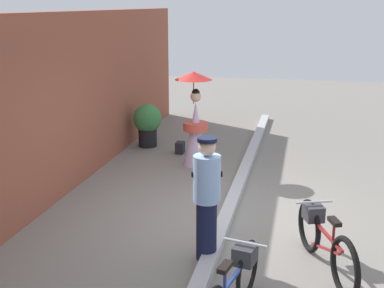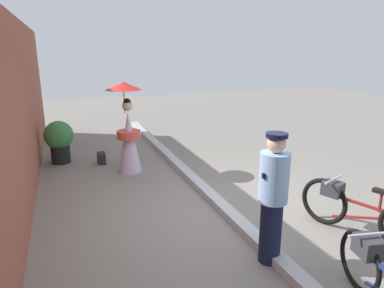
{
  "view_description": "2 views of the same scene",
  "coord_description": "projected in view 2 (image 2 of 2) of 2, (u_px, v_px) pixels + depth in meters",
  "views": [
    {
      "loc": [
        -7.18,
        -1.05,
        3.14
      ],
      "look_at": [
        0.1,
        0.58,
        1.09
      ],
      "focal_mm": 47.64,
      "sensor_mm": 36.0,
      "label": 1
    },
    {
      "loc": [
        -4.44,
        2.22,
        2.46
      ],
      "look_at": [
        0.43,
        0.37,
        1.04
      ],
      "focal_mm": 31.66,
      "sensor_mm": 36.0,
      "label": 2
    }
  ],
  "objects": [
    {
      "name": "backpack_on_pavement",
      "position": [
        102.0,
        158.0,
        7.69
      ],
      "size": [
        0.25,
        0.17,
        0.25
      ],
      "color": "#26262D",
      "rests_on": "ground_plane"
    },
    {
      "name": "person_with_parasol",
      "position": [
        128.0,
        129.0,
        6.97
      ],
      "size": [
        0.73,
        0.73,
        1.88
      ],
      "color": "silver",
      "rests_on": "ground_plane"
    },
    {
      "name": "potted_plant_by_door",
      "position": [
        60.0,
        139.0,
        7.66
      ],
      "size": [
        0.66,
        0.64,
        0.97
      ],
      "color": "black",
      "rests_on": "ground_plane"
    },
    {
      "name": "ground_plane",
      "position": [
        223.0,
        211.0,
        5.41
      ],
      "size": [
        30.0,
        30.0,
        0.0
      ],
      "primitive_type": "plane",
      "color": "gray"
    },
    {
      "name": "bicycle_near_officer",
      "position": [
        358.0,
        210.0,
        4.58
      ],
      "size": [
        1.7,
        0.73,
        0.76
      ],
      "color": "black",
      "rests_on": "ground_plane"
    },
    {
      "name": "sidewalk_curb",
      "position": [
        223.0,
        207.0,
        5.4
      ],
      "size": [
        14.0,
        0.2,
        0.12
      ],
      "primitive_type": "cube",
      "color": "#B2B2B7",
      "rests_on": "ground_plane"
    },
    {
      "name": "person_officer",
      "position": [
        273.0,
        196.0,
        3.91
      ],
      "size": [
        0.34,
        0.38,
        1.6
      ],
      "color": "#141938",
      "rests_on": "ground_plane"
    }
  ]
}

